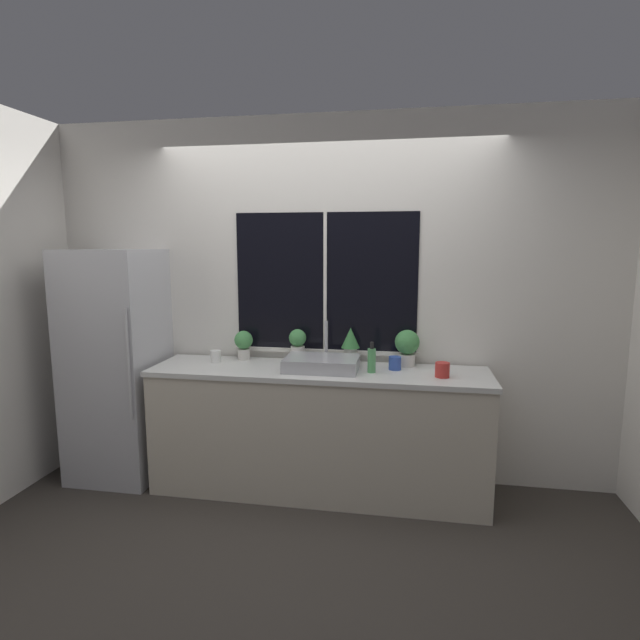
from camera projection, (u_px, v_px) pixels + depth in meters
The scene contains 15 objects.
ground_plane at pixel (311, 509), 3.36m from camera, with size 14.00×14.00×0.00m, color #38332D.
wall_back at pixel (326, 301), 3.76m from camera, with size 8.00×0.09×2.70m.
wall_left at pixel (128, 287), 4.98m from camera, with size 0.06×7.00×2.70m.
wall_right at pixel (590, 294), 4.26m from camera, with size 0.06×7.00×2.70m.
counter at pixel (318, 431), 3.56m from camera, with size 2.38×0.57×0.90m.
refrigerator at pixel (118, 364), 3.79m from camera, with size 0.63×0.65×1.73m.
sink at pixel (322, 363), 3.47m from camera, with size 0.51×0.39×0.32m.
potted_plant_far_left at pixel (244, 343), 3.78m from camera, with size 0.14×0.14×0.22m.
potted_plant_center_left at pixel (298, 344), 3.71m from camera, with size 0.13×0.13×0.25m.
potted_plant_center_right at pixel (351, 343), 3.64m from camera, with size 0.13×0.13×0.27m.
potted_plant_far_right at pixel (407, 345), 3.57m from camera, with size 0.18×0.18×0.26m.
soap_bottle at pixel (372, 360), 3.40m from camera, with size 0.06×0.06×0.21m.
mug_white at pixel (216, 356), 3.69m from camera, with size 0.08×0.08×0.09m.
mug_red at pixel (442, 370), 3.28m from camera, with size 0.09×0.09×0.10m.
mug_blue at pixel (395, 363), 3.48m from camera, with size 0.09×0.09×0.09m.
Camera 1 is at (0.60, -3.08, 1.77)m, focal length 28.00 mm.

